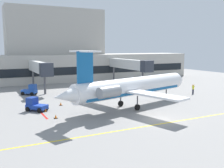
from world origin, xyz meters
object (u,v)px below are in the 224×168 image
(regional_jet, at_px, (132,87))
(marshaller, at_px, (193,89))
(pushback_tractor, at_px, (30,90))
(belt_loader, at_px, (35,105))
(baggage_tug, at_px, (127,86))

(regional_jet, distance_m, marshaller, 18.41)
(pushback_tractor, relative_size, marshaller, 1.67)
(regional_jet, distance_m, belt_loader, 14.89)
(marshaller, bearing_deg, regional_jet, -164.69)
(regional_jet, bearing_deg, pushback_tractor, 123.12)
(baggage_tug, bearing_deg, pushback_tractor, 167.91)
(pushback_tractor, xyz_separation_m, belt_loader, (-1.70, -13.86, -0.05))
(regional_jet, height_order, pushback_tractor, regional_jet)
(regional_jet, distance_m, baggage_tug, 16.49)
(baggage_tug, relative_size, belt_loader, 1.25)
(pushback_tractor, bearing_deg, marshaller, -24.92)
(pushback_tractor, bearing_deg, baggage_tug, -12.09)
(regional_jet, relative_size, baggage_tug, 6.52)
(regional_jet, height_order, marshaller, regional_jet)
(belt_loader, xyz_separation_m, marshaller, (31.49, 0.02, 0.09))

